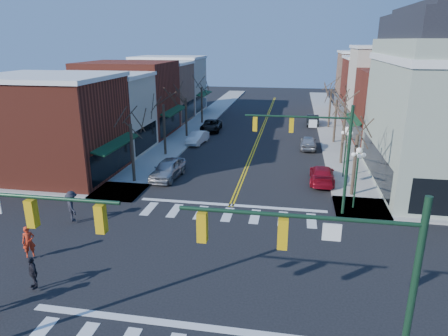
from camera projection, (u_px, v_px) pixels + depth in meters
The scene contains 33 objects.
ground at pixel (207, 265), 20.34m from camera, with size 160.00×160.00×0.00m, color black.
sidewalk_left at pixel (165, 152), 40.52m from camera, with size 3.50×70.00×0.15m, color #9E9B93.
sidewalk_right at pixel (343, 161), 37.61m from camera, with size 3.50×70.00×0.15m, color #9E9B93.
bldg_left_brick_a at pixel (53, 128), 32.71m from camera, with size 10.00×8.50×8.00m, color maroon.
bldg_left_stucco_a at pixel (98, 115), 40.05m from camera, with size 10.00×7.00×7.50m, color #BDB29C.
bldg_left_brick_b at pixel (129, 99), 47.39m from camera, with size 10.00×9.00×8.50m, color maroon.
bldg_left_tan at pixel (153, 93), 55.23m from camera, with size 10.00×7.50×7.80m, color #A17258.
bldg_left_stucco_b at pixel (170, 86), 62.44m from camera, with size 10.00×8.00×8.20m, color #BDB29C.
bldg_right_brick_a at pixel (409, 111), 40.67m from camera, with size 10.00×8.50×8.00m, color maroon.
bldg_right_stucco at pixel (393, 92), 47.63m from camera, with size 10.00×7.00×10.00m, color #BDB29C.
bldg_right_brick_b at pixel (381, 91), 54.89m from camera, with size 10.00×8.00×8.50m, color maroon.
bldg_right_tan at pixel (371, 83), 62.31m from camera, with size 10.00×8.00×9.00m, color #A17258.
traffic_mast_near_right at pixel (344, 275), 11.04m from camera, with size 6.60×0.28×7.20m.
traffic_mast_far_right at pixel (318, 144), 24.91m from camera, with size 6.60×0.28×7.20m.
lamppost_corner at pixel (357, 168), 26.04m from camera, with size 0.36×0.36×4.33m.
lamppost_midblock at pixel (346, 144), 32.13m from camera, with size 0.36×0.36×4.33m.
tree_left_a at pixel (132, 154), 31.32m from camera, with size 0.24×0.24×4.76m, color #382B21.
tree_left_b at pixel (164, 130), 38.78m from camera, with size 0.24×0.24×5.04m, color #382B21.
tree_left_c at pixel (186, 118), 46.35m from camera, with size 0.24×0.24×4.55m, color #382B21.
tree_left_d at pixel (202, 106), 53.79m from camera, with size 0.24×0.24×4.90m, color #382B21.
tree_right_a at pixel (354, 166), 28.55m from camera, with size 0.24×0.24×4.62m, color #382B21.
tree_right_b at pixel (343, 137), 35.96m from camera, with size 0.24×0.24×5.18m, color #382B21.
tree_right_c at pixel (335, 122), 43.51m from camera, with size 0.24×0.24×4.83m, color #382B21.
tree_right_d at pixel (330, 109), 50.99m from camera, with size 0.24×0.24×4.97m, color #382B21.
car_left_near at pixel (168, 169), 32.83m from camera, with size 1.88×4.66×1.59m, color #A4A4A8.
car_left_mid at pixel (197, 138), 43.87m from camera, with size 1.40×4.03×1.33m, color white.
car_left_far at pixel (211, 126), 49.91m from camera, with size 2.29×4.96×1.38m, color black.
car_right_near at pixel (322, 174), 31.84m from camera, with size 1.91×4.69×1.36m, color maroon.
car_right_mid at pixel (308, 142), 41.69m from camera, with size 1.65×4.10×1.40m, color #A2A2A6.
car_right_far at pixel (312, 120), 53.28m from camera, with size 1.53×4.37×1.44m, color black.
pedestrian_red_a at pixel (29, 242), 20.59m from camera, with size 0.61×0.40×1.68m, color red.
pedestrian_dark_a at pixel (33, 272), 18.00m from camera, with size 0.90×0.38×1.54m, color black.
pedestrian_dark_b at pixel (72, 206), 24.65m from camera, with size 1.26×0.72×1.95m, color black.
Camera 1 is at (3.96, -17.43, 10.93)m, focal length 32.00 mm.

